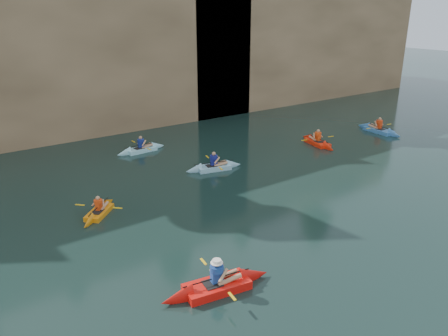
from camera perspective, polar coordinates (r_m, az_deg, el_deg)
ground at (r=13.59m, az=12.93°, el=-18.21°), size 160.00×160.00×0.00m
cliff at (r=37.79m, az=-23.10°, el=15.24°), size 70.00×16.00×12.00m
cliff_slab_center at (r=31.26m, az=-16.18°, el=14.72°), size 24.00×2.40×11.40m
cliff_slab_east at (r=42.34m, az=11.25°, el=15.34°), size 26.00×2.40×9.84m
sea_cave_center at (r=29.84m, az=-25.87°, el=5.22°), size 3.50×1.00×3.20m
sea_cave_east at (r=34.61m, az=-2.52°, el=10.18°), size 5.00×1.00×4.50m
main_kayaker at (r=14.10m, az=-0.94°, el=-15.09°), size 3.75×2.46×1.37m
kayaker_orange at (r=19.46m, az=-16.00°, el=-5.50°), size 2.44×2.43×1.06m
kayaker_ltblue_near at (r=23.72m, az=-1.34°, el=0.13°), size 3.29×2.44×1.27m
kayaker_red_far at (r=28.74m, az=12.11°, el=3.31°), size 2.42×3.47×1.25m
kayaker_ltblue_mid at (r=27.18m, az=-10.76°, el=2.42°), size 3.27×2.42×1.23m
kayaker_blue_east at (r=32.78m, az=19.53°, el=4.70°), size 2.59×3.76×1.33m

